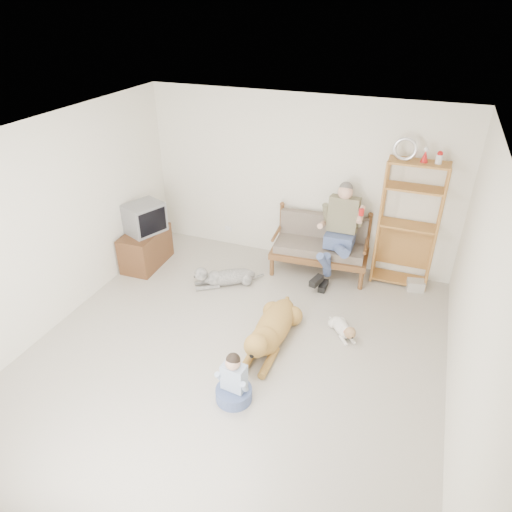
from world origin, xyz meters
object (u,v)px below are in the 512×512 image
at_px(etagere, 408,224).
at_px(tv_stand, 146,248).
at_px(golden_retriever, 271,330).
at_px(loveseat, 321,244).

bearing_deg(etagere, tv_stand, -166.32).
distance_m(tv_stand, golden_retriever, 2.83).
distance_m(etagere, golden_retriever, 2.64).
height_order(etagere, tv_stand, etagere).
distance_m(loveseat, etagere, 1.34).
bearing_deg(golden_retriever, tv_stand, 156.60).
bearing_deg(tv_stand, loveseat, 15.25).
height_order(tv_stand, golden_retriever, tv_stand).
xyz_separation_m(etagere, tv_stand, (-3.97, -0.97, -0.70)).
height_order(loveseat, etagere, etagere).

